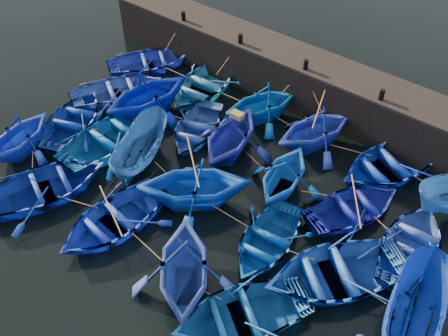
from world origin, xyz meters
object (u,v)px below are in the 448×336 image
Objects in this scene: boat_13 at (73,120)px; boat_20 at (18,135)px; boat_0 at (150,61)px; boat_8 at (196,128)px; wooden_crate at (237,115)px.

boat_13 is 1.24× the size of boat_20.
boat_8 is at bearing -172.04° from boat_0.
boat_8 is 1.11× the size of boat_20.
boat_20 is 6.80× the size of wooden_crate.
wooden_crate is (7.70, 3.43, 1.98)m from boat_13.
boat_13 reaches higher than boat_8.
boat_8 is 0.89× the size of boat_13.
wooden_crate is at bearing 23.86° from boat_20.
boat_20 reaches higher than boat_8.
wooden_crate is (8.18, 6.10, 1.46)m from boat_20.
wooden_crate is (2.53, -0.02, 2.03)m from boat_8.
boat_8 is at bearing -167.07° from boat_13.
boat_20 is (-5.64, -6.12, 0.57)m from boat_8.
boat_20 is at bearing -143.27° from wooden_crate.
boat_8 is 6.21m from boat_13.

